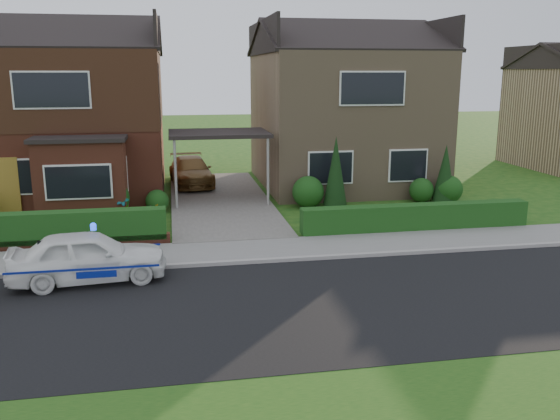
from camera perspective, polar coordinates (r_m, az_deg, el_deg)
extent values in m
plane|color=#164713|center=(13.08, -1.73, -9.39)|extent=(120.00, 120.00, 0.00)
cube|color=black|center=(13.08, -1.73, -9.39)|extent=(60.00, 6.00, 0.02)
cube|color=#9E9993|center=(15.90, -3.41, -5.03)|extent=(60.00, 0.16, 0.12)
cube|color=slate|center=(16.89, -3.84, -3.96)|extent=(60.00, 2.00, 0.10)
cube|color=#666059|center=(23.54, -5.79, 0.95)|extent=(3.80, 12.00, 0.12)
cube|color=brown|center=(26.34, -19.29, 7.83)|extent=(7.20, 8.00, 5.80)
cube|color=white|center=(22.91, -24.40, 2.90)|extent=(1.80, 0.08, 1.30)
cube|color=white|center=(22.35, -16.50, 3.31)|extent=(1.60, 0.08, 1.30)
cube|color=white|center=(22.30, -21.13, 10.72)|extent=(2.60, 0.08, 1.30)
cube|color=black|center=(26.26, -19.54, 10.97)|extent=(7.26, 8.06, 2.90)
cube|color=brown|center=(21.79, -18.55, 2.79)|extent=(3.00, 1.40, 2.70)
cube|color=black|center=(21.59, -18.83, 6.50)|extent=(3.20, 1.60, 0.14)
cube|color=#997D5E|center=(27.12, 5.97, 8.62)|extent=(7.20, 8.00, 5.80)
cube|color=white|center=(23.02, 4.88, 4.08)|extent=(1.80, 0.08, 1.30)
cube|color=white|center=(24.04, 12.21, 4.22)|extent=(1.60, 0.08, 1.30)
cube|color=white|center=(23.21, 8.89, 11.49)|extent=(2.60, 0.08, 1.30)
cube|color=black|center=(23.13, -5.94, 7.35)|extent=(3.80, 3.00, 0.14)
cylinder|color=gray|center=(21.86, -10.02, 3.31)|extent=(0.10, 0.10, 2.70)
cylinder|color=gray|center=(22.13, -1.17, 3.63)|extent=(0.10, 0.10, 2.70)
cube|color=brown|center=(18.35, -22.63, -3.16)|extent=(7.70, 0.25, 0.36)
cube|color=#123912|center=(18.54, -22.49, -3.56)|extent=(7.50, 0.55, 0.90)
cube|color=#123912|center=(19.55, 12.86, -2.05)|extent=(7.50, 0.55, 0.80)
sphere|color=#123912|center=(21.80, -15.99, 1.12)|extent=(1.32, 1.32, 1.32)
sphere|color=#123912|center=(22.04, -11.74, 0.85)|extent=(0.84, 0.84, 0.84)
sphere|color=#123912|center=(22.36, 2.72, 1.76)|extent=(1.20, 1.20, 1.20)
sphere|color=#123912|center=(23.93, 13.46, 1.87)|extent=(0.96, 0.96, 0.96)
sphere|color=#123912|center=(24.07, 15.93, 1.94)|extent=(1.08, 1.08, 1.08)
cone|color=black|center=(22.29, 5.37, 3.51)|extent=(0.90, 0.90, 2.60)
cone|color=black|center=(23.89, 15.59, 3.24)|extent=(0.90, 0.90, 2.20)
imported|color=white|center=(15.15, -17.98, -4.32)|extent=(1.88, 3.85, 1.27)
sphere|color=#193FF2|center=(14.93, -17.46, -1.68)|extent=(0.17, 0.17, 0.17)
cube|color=navy|center=(14.45, -18.34, -5.40)|extent=(3.42, 0.02, 0.05)
cube|color=navy|center=(15.88, -17.63, -3.69)|extent=(3.42, 0.01, 0.05)
ellipsoid|color=black|center=(15.16, -22.00, -3.60)|extent=(0.22, 0.17, 0.21)
sphere|color=white|center=(15.10, -21.98, -3.70)|extent=(0.11, 0.11, 0.11)
sphere|color=black|center=(15.10, -21.99, -3.11)|extent=(0.13, 0.13, 0.13)
cone|color=black|center=(15.10, -22.17, -2.87)|extent=(0.04, 0.04, 0.05)
cone|color=black|center=(15.08, -21.83, -2.85)|extent=(0.04, 0.04, 0.05)
imported|color=brown|center=(26.55, -8.56, 3.72)|extent=(2.03, 4.30, 1.21)
imported|color=gray|center=(21.15, -14.89, 0.17)|extent=(0.50, 0.39, 0.84)
imported|color=gray|center=(19.66, -12.16, -0.67)|extent=(0.58, 0.55, 0.83)
imported|color=gray|center=(19.92, -12.13, -0.69)|extent=(0.54, 0.54, 0.70)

